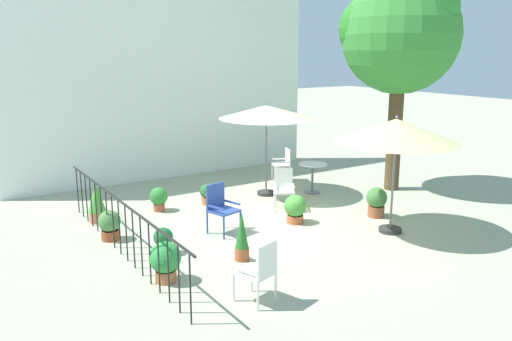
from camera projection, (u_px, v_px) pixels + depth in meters
ground_plane at (265, 224)px, 10.66m from camera, size 60.00×60.00×0.00m
villa_facade at (166, 84)px, 14.07m from camera, size 8.78×0.30×5.17m
terrace_railing at (119, 217)px, 8.91m from camera, size 0.03×5.99×1.01m
shade_tree at (401, 35)px, 12.48m from camera, size 2.99×2.85×5.27m
patio_umbrella_0 at (266, 113)px, 12.33m from camera, size 2.27×2.27×2.27m
patio_umbrella_1 at (396, 131)px, 9.72m from camera, size 2.35×2.35×2.30m
cafe_table_0 at (313, 173)px, 12.82m from camera, size 0.71×0.71×0.75m
patio_chair_0 at (259, 269)px, 7.21m from camera, size 0.56×0.59×0.92m
patio_chair_1 at (284, 187)px, 11.54m from camera, size 0.61×0.62×0.91m
patio_chair_2 at (220, 205)px, 10.03m from camera, size 0.60×0.61×0.97m
patio_chair_3 at (284, 162)px, 13.98m from camera, size 0.57×0.60×0.89m
potted_plant_0 at (165, 260)px, 7.92m from camera, size 0.49×0.49×0.64m
potted_plant_1 at (110, 224)px, 9.68m from camera, size 0.42×0.42×0.58m
potted_plant_2 at (159, 198)px, 11.43m from camera, size 0.40×0.40×0.54m
potted_plant_3 at (242, 237)px, 8.73m from camera, size 0.25×0.25×0.86m
potted_plant_4 at (97, 202)px, 10.66m from camera, size 0.36×0.36×0.84m
potted_plant_5 at (163, 240)px, 9.02m from camera, size 0.34×0.34×0.48m
potted_plant_6 at (295, 208)px, 10.64m from camera, size 0.46×0.46×0.59m
potted_plant_7 at (207, 193)px, 11.93m from camera, size 0.32×0.32×0.47m
potted_plant_8 at (376, 201)px, 11.02m from camera, size 0.44×0.44×0.64m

